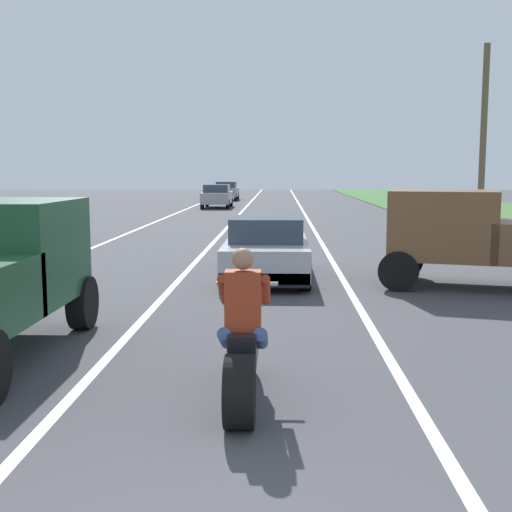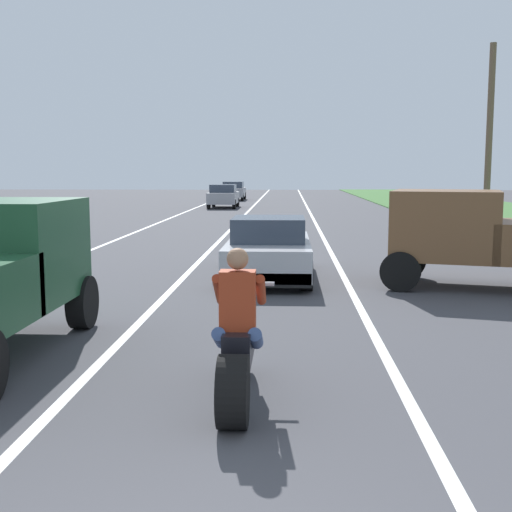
# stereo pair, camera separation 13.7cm
# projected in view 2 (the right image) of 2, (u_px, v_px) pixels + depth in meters

# --- Properties ---
(lane_stripe_left_solid) EXTENTS (0.14, 120.00, 0.01)m
(lane_stripe_left_solid) POSITION_uv_depth(u_px,v_px,m) (118.00, 239.00, 22.98)
(lane_stripe_left_solid) COLOR white
(lane_stripe_left_solid) RESTS_ON ground
(lane_stripe_right_solid) EXTENTS (0.14, 120.00, 0.01)m
(lane_stripe_right_solid) POSITION_uv_depth(u_px,v_px,m) (324.00, 240.00, 22.64)
(lane_stripe_right_solid) COLOR white
(lane_stripe_right_solid) RESTS_ON ground
(lane_stripe_centre_dashed) EXTENTS (0.14, 120.00, 0.01)m
(lane_stripe_centre_dashed) POSITION_uv_depth(u_px,v_px,m) (221.00, 239.00, 22.81)
(lane_stripe_centre_dashed) COLOR white
(lane_stripe_centre_dashed) RESTS_ON ground
(motorcycle_with_rider) EXTENTS (0.70, 2.21, 1.62)m
(motorcycle_with_rider) POSITION_uv_depth(u_px,v_px,m) (238.00, 348.00, 6.64)
(motorcycle_with_rider) COLOR black
(motorcycle_with_rider) RESTS_ON ground
(sports_car_silver) EXTENTS (1.84, 4.30, 1.37)m
(sports_car_silver) POSITION_uv_depth(u_px,v_px,m) (269.00, 250.00, 14.57)
(sports_car_silver) COLOR #B7B7BC
(sports_car_silver) RESTS_ON ground
(pickup_truck_right_shoulder_brown) EXTENTS (5.14, 3.14, 1.98)m
(pickup_truck_right_shoulder_brown) POSITION_uv_depth(u_px,v_px,m) (493.00, 234.00, 13.20)
(pickup_truck_right_shoulder_brown) COLOR brown
(pickup_truck_right_shoulder_brown) RESTS_ON ground
(utility_pole_roadside) EXTENTS (0.24, 0.24, 7.01)m
(utility_pole_roadside) POSITION_uv_depth(u_px,v_px,m) (489.00, 140.00, 24.33)
(utility_pole_roadside) COLOR brown
(utility_pole_roadside) RESTS_ON ground
(distant_car_far_ahead) EXTENTS (1.80, 4.00, 1.50)m
(distant_car_far_ahead) POSITION_uv_depth(u_px,v_px,m) (223.00, 196.00, 42.19)
(distant_car_far_ahead) COLOR #99999E
(distant_car_far_ahead) RESTS_ON ground
(distant_car_further_ahead) EXTENTS (1.80, 4.00, 1.50)m
(distant_car_further_ahead) POSITION_uv_depth(u_px,v_px,m) (234.00, 191.00, 53.13)
(distant_car_further_ahead) COLOR #99999E
(distant_car_further_ahead) RESTS_ON ground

